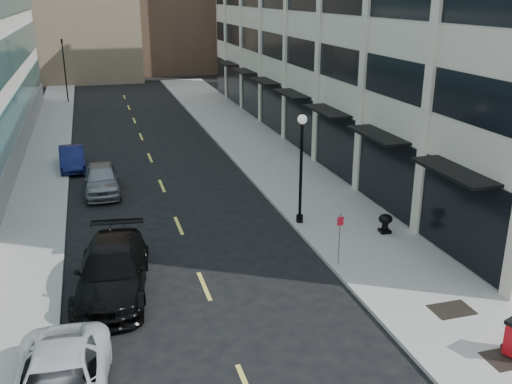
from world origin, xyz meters
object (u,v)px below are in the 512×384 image
urn_planter (385,221)px  sign_post (340,232)px  traffic_signal (62,43)px  car_blue_sedan (72,158)px  car_black_pickup (112,271)px  lamppost (301,159)px  car_silver_sedan (102,179)px

urn_planter → sign_post: bearing=-144.0°
traffic_signal → car_blue_sedan: bearing=-88.3°
traffic_signal → car_blue_sedan: 23.73m
car_black_pickup → traffic_signal: bearing=101.2°
traffic_signal → sign_post: traffic_signal is taller
traffic_signal → urn_planter: size_ratio=8.18×
lamppost → sign_post: 4.87m
car_blue_sedan → sign_post: 19.71m
traffic_signal → sign_post: 41.71m
sign_post → car_black_pickup: bearing=173.8°
urn_planter → lamppost: bearing=145.5°
car_black_pickup → car_blue_sedan: car_black_pickup is taller
sign_post → urn_planter: (3.30, 2.39, -0.90)m
lamppost → car_blue_sedan: bearing=129.7°
car_blue_sedan → urn_planter: car_blue_sedan is taller
sign_post → urn_planter: bearing=33.4°
sign_post → urn_planter: 4.17m
car_silver_sedan → sign_post: (8.50, -11.80, 0.78)m
lamppost → urn_planter: size_ratio=6.04×
traffic_signal → lamppost: bearing=-72.9°
car_black_pickup → urn_planter: car_black_pickup is taller
car_blue_sedan → urn_planter: bearing=-49.7°
car_black_pickup → urn_planter: (11.80, 1.86, -0.19)m
car_blue_sedan → sign_post: sign_post is taller
car_black_pickup → car_blue_sedan: bearing=103.5°
car_blue_sedan → urn_planter: 19.75m
car_silver_sedan → sign_post: 14.56m
lamppost → sign_post: size_ratio=2.38×
traffic_signal → car_silver_sedan: bearing=-85.3°
lamppost → urn_planter: 4.62m
lamppost → urn_planter: (3.20, -2.20, -2.51)m
lamppost → car_silver_sedan: bearing=140.0°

